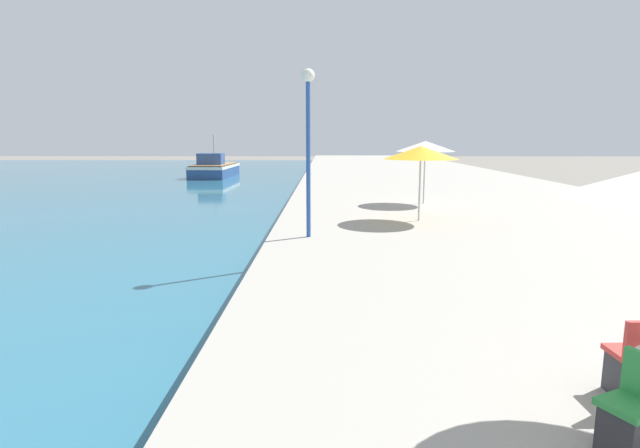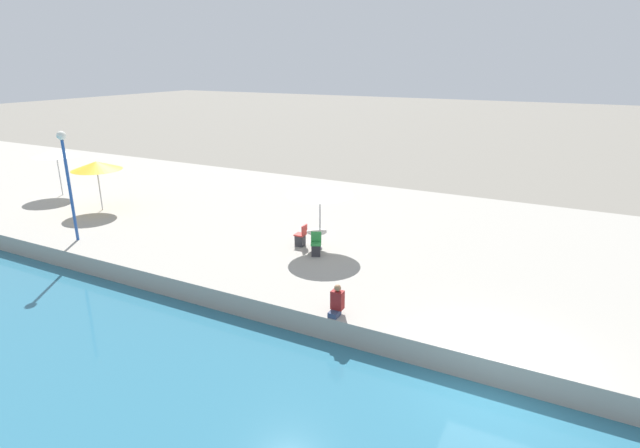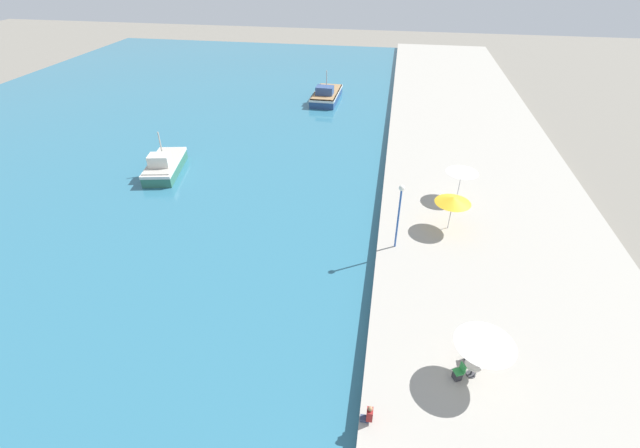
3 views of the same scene
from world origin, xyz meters
The scene contains 7 objects.
quay_promenade centered at (8.00, 37.00, 0.40)m, with size 16.00×90.00×0.79m.
fishing_boat_mid centered at (-8.43, 48.37, 0.79)m, with size 3.25×7.46×3.77m.
cafe_umbrella_white centered at (4.74, 19.94, 3.05)m, with size 2.43×2.43×2.48m.
cafe_umbrella_striped centered at (5.76, 24.40, 3.18)m, with size 2.42×2.42×2.60m.
cafe_chair_left centered at (4.89, 8.43, 1.11)m, with size 0.41×0.44×0.91m.
cafe_chair_right centered at (4.26, 7.39, 1.11)m, with size 0.56×0.55×0.91m.
lamppost centered at (1.15, 17.14, 3.88)m, with size 0.36×0.36×4.56m.
Camera 1 is at (1.64, 3.41, 3.54)m, focal length 28.00 mm.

